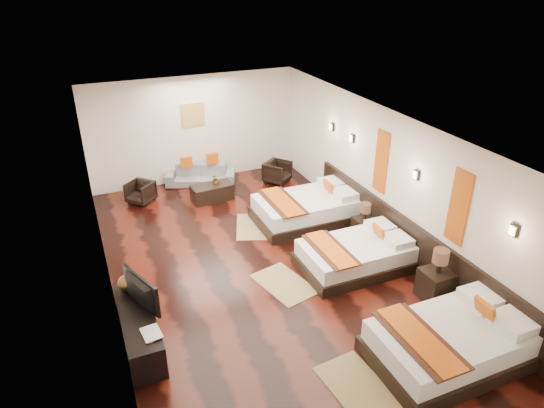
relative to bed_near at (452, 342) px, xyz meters
name	(u,v)px	position (x,y,z in m)	size (l,w,h in m)	color
floor	(263,270)	(-1.70, 3.24, -0.31)	(5.50, 9.50, 0.01)	black
ceiling	(261,130)	(-1.70, 3.24, 2.49)	(5.50, 9.50, 0.01)	white
back_wall	(194,129)	(-1.70, 7.99, 1.09)	(5.50, 0.01, 2.80)	silver
left_wall	(103,236)	(-4.45, 3.24, 1.09)	(0.01, 9.50, 2.80)	silver
right_wall	(389,181)	(1.05, 3.24, 1.09)	(0.01, 9.50, 2.80)	silver
headboard_panel	(407,241)	(1.01, 2.44, 0.14)	(0.08, 6.60, 0.90)	black
bed_near	(452,342)	(0.00, 0.00, 0.00)	(2.35, 1.47, 0.90)	black
bed_mid	(356,255)	(0.00, 2.62, -0.03)	(2.12, 1.33, 0.81)	black
bed_far	(308,208)	(0.00, 4.68, 0.00)	(2.33, 1.47, 0.89)	black
nightstand_a	(436,282)	(0.75, 1.24, 0.04)	(0.50, 0.50, 0.99)	black
nightstand_b	(364,226)	(0.75, 3.51, -0.02)	(0.41, 0.41, 0.82)	black
jute_mat_near	(358,387)	(-1.57, 0.05, -0.30)	(0.75, 1.20, 0.01)	olive
jute_mat_mid	(284,284)	(-1.51, 2.65, -0.30)	(0.75, 1.20, 0.01)	olive
jute_mat_far	(254,226)	(-1.26, 4.88, -0.30)	(0.75, 1.20, 0.01)	olive
tv_console	(139,329)	(-4.20, 2.15, -0.03)	(0.50, 1.80, 0.55)	black
tv	(136,293)	(-4.15, 2.32, 0.51)	(0.93, 0.12, 0.53)	black
book	(143,337)	(-4.20, 1.61, 0.26)	(0.26, 0.35, 0.03)	black
figurine	(128,280)	(-4.20, 2.84, 0.42)	(0.35, 0.35, 0.36)	brown
sofa	(201,175)	(-1.70, 7.61, -0.05)	(1.79, 0.70, 0.52)	slate
armchair_left	(141,192)	(-3.35, 7.13, -0.04)	(0.57, 0.59, 0.54)	black
armchair_right	(277,172)	(0.23, 6.92, -0.02)	(0.61, 0.63, 0.58)	black
coffee_table	(212,192)	(-1.70, 6.56, -0.11)	(1.00, 0.50, 0.40)	black
table_plant	(216,179)	(-1.58, 6.62, 0.22)	(0.22, 0.19, 0.25)	#296321
orange_panel_a	(459,207)	(1.03, 1.34, 1.39)	(0.04, 0.40, 1.30)	#D86014
orange_panel_b	(381,162)	(1.03, 3.54, 1.39)	(0.04, 0.40, 1.30)	#D86014
sconce_near	(514,230)	(1.01, 0.24, 1.54)	(0.07, 0.12, 0.18)	black
sconce_mid	(416,175)	(1.01, 2.44, 1.54)	(0.07, 0.12, 0.18)	black
sconce_far	(352,138)	(1.01, 4.64, 1.54)	(0.07, 0.12, 0.18)	black
sconce_lounge	(332,127)	(1.01, 5.54, 1.54)	(0.07, 0.12, 0.18)	black
gold_artwork	(193,115)	(-1.70, 7.97, 1.49)	(0.60, 0.04, 0.60)	#AD873F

